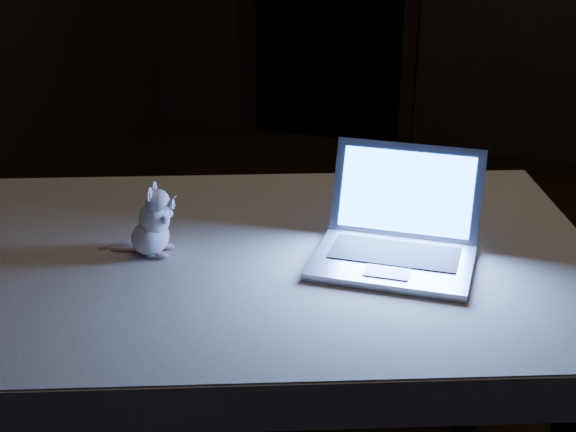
% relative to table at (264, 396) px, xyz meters
% --- Properties ---
extents(floor, '(5.00, 5.00, 0.00)m').
position_rel_table_xyz_m(floor, '(0.31, 0.63, -0.38)').
color(floor, black).
rests_on(floor, ground).
extents(table, '(1.66, 1.38, 0.76)m').
position_rel_table_xyz_m(table, '(0.00, 0.00, 0.00)').
color(table, black).
rests_on(table, floor).
extents(tablecloth, '(1.69, 1.29, 0.10)m').
position_rel_table_xyz_m(tablecloth, '(-0.03, -0.05, 0.34)').
color(tablecloth, beige).
rests_on(tablecloth, table).
extents(laptop, '(0.36, 0.32, 0.23)m').
position_rel_table_xyz_m(laptop, '(0.29, 0.03, 0.50)').
color(laptop, '#A7A7AB').
rests_on(laptop, tablecloth).
extents(plush_mouse, '(0.15, 0.15, 0.16)m').
position_rel_table_xyz_m(plush_mouse, '(-0.23, -0.08, 0.47)').
color(plush_mouse, white).
rests_on(plush_mouse, tablecloth).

